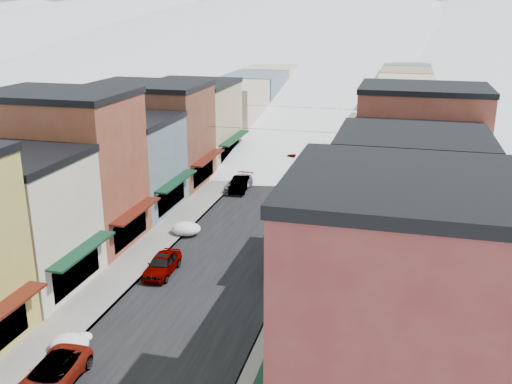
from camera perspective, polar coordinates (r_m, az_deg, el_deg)
The scene contains 36 objects.
road at distance 81.44m, azimuth 5.47°, elevation 4.67°, with size 10.00×160.00×0.01m, color black.
sidewalk_left at distance 82.68m, azimuth 0.94°, elevation 5.00°, with size 3.20×160.00×0.15m, color gray.
sidewalk_right at distance 80.69m, azimuth 10.11°, elevation 4.40°, with size 3.20×160.00×0.15m, color gray.
curb_left at distance 82.34m, azimuth 1.99°, elevation 4.94°, with size 0.10×160.00×0.15m, color slate.
curb_right at distance 80.81m, azimuth 9.02°, elevation 4.48°, with size 0.10×160.00×0.15m, color slate.
bldg_l_cream at distance 42.31m, azimuth -23.62°, elevation -2.66°, with size 11.30×8.20×9.50m.
bldg_l_brick_near at distance 48.32m, azimuth -18.62°, elevation 2.23°, with size 12.30×8.20×12.50m.
bldg_l_grayblue at distance 55.57m, azimuth -13.34°, elevation 2.79°, with size 11.30×9.20×9.00m.
bldg_l_brick_far at distance 63.61m, azimuth -10.48°, elevation 5.79°, with size 13.30×9.20×11.00m.
bldg_l_tan at distance 72.35m, azimuth -6.43°, elevation 7.01°, with size 11.30×11.20×10.00m.
bldg_r_brick_near at distance 24.66m, azimuth 16.19°, elevation -12.74°, with size 12.30×9.20×12.50m.
bldg_r_green at distance 33.34m, azimuth 14.85°, elevation -7.15°, with size 11.30×9.20×9.50m.
bldg_r_blue at distance 41.53m, azimuth 14.98°, elevation -1.37°, with size 11.30×9.20×10.50m.
bldg_r_cream at distance 50.36m, azimuth 15.52°, elevation 1.06°, with size 12.30×9.20×9.00m.
bldg_r_brick_far at distance 58.78m, azimuth 16.07°, elevation 4.65°, with size 13.30×9.20×11.50m.
bldg_r_tan at distance 68.74m, azimuth 15.04°, elevation 5.73°, with size 11.30×11.20×9.50m.
distant_blocks at distance 103.12m, azimuth 7.63°, elevation 9.65°, with size 34.00×55.00×8.00m.
mountain_ridge at distance 297.25m, azimuth 8.76°, elevation 16.90°, with size 670.00×340.00×34.00m.
overhead_cables at distance 68.11m, azimuth 3.91°, elevation 7.43°, with size 16.40×15.04×0.04m.
car_white_suv at distance 32.24m, azimuth -19.79°, elevation -16.86°, with size 2.35×5.10×1.42m, color white.
car_silver_sedan at distance 42.44m, azimuth -9.37°, elevation -7.11°, with size 1.80×4.47×1.52m, color gray.
car_dark_hatch at distance 60.42m, azimuth -1.65°, elevation 0.77°, with size 1.56×4.49×1.48m, color black.
car_silver_wagon at distance 60.77m, azimuth -1.74°, elevation 0.85°, with size 2.03×4.99×1.45m, color #AAACB3.
car_green_sedan at distance 42.98m, azimuth 2.52°, elevation -6.40°, with size 1.81×5.19×1.71m, color black.
car_gray_suv at distance 47.82m, azimuth 3.29°, elevation -3.89°, with size 1.91×4.74×1.62m, color #9FA1A8.
car_black_sedan at distance 60.44m, azimuth 6.28°, elevation 0.71°, with size 2.18×5.36×1.56m, color black.
car_lane_silver at distance 70.50m, azimuth 3.51°, elevation 3.22°, with size 1.67×4.14×1.41m, color #ABAFB4.
car_lane_white at distance 82.98m, azimuth 7.22°, elevation 5.38°, with size 2.46×5.33×1.48m, color silver.
trash_can at distance 38.53m, azimuth 2.28°, elevation -9.83°, with size 0.54×0.54×0.91m.
streetlamp_near at distance 50.19m, azimuth 5.69°, elevation -0.02°, with size 0.40×0.40×4.78m.
streetlamp_far at distance 75.37m, azimuth 8.83°, elevation 5.56°, with size 0.34×0.34×4.03m.
planter_near at distance 31.93m, azimuth 2.68°, elevation -16.55°, with size 0.60×0.52×0.67m, color #316E33.
planter_far at distance 34.50m, azimuth 2.49°, elevation -13.67°, with size 0.37×0.37×0.67m, color #295728.
snow_pile_near at distance 34.96m, azimuth -18.02°, elevation -14.22°, with size 2.25×2.59×0.95m.
snow_pile_mid at distance 49.34m, azimuth -6.94°, elevation -3.66°, with size 2.54×2.76×1.07m.
snow_pile_far at distance 61.35m, azimuth -1.82°, elevation 0.80°, with size 2.48×2.73×1.05m.
Camera 1 is at (12.29, -18.34, 18.54)m, focal length 40.00 mm.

